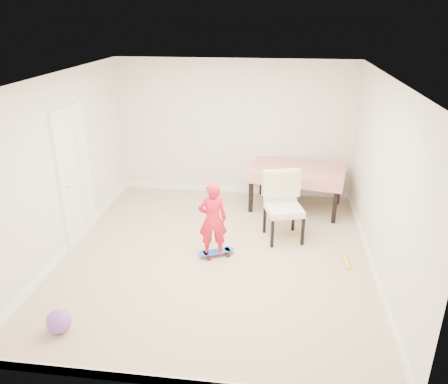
# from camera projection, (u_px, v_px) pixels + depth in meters

# --- Properties ---
(ground) EXTENTS (5.00, 5.00, 0.00)m
(ground) POSITION_uv_depth(u_px,v_px,m) (216.00, 255.00, 6.52)
(ground) COLOR tan
(ground) RESTS_ON ground
(ceiling) EXTENTS (4.50, 5.00, 0.04)m
(ceiling) POSITION_uv_depth(u_px,v_px,m) (214.00, 79.00, 5.53)
(ceiling) COLOR white
(ceiling) RESTS_ON wall_back
(wall_back) EXTENTS (4.50, 0.04, 2.60)m
(wall_back) POSITION_uv_depth(u_px,v_px,m) (234.00, 129.00, 8.29)
(wall_back) COLOR silver
(wall_back) RESTS_ON ground
(wall_front) EXTENTS (4.50, 0.04, 2.60)m
(wall_front) POSITION_uv_depth(u_px,v_px,m) (172.00, 272.00, 3.75)
(wall_front) COLOR silver
(wall_front) RESTS_ON ground
(wall_left) EXTENTS (0.04, 5.00, 2.60)m
(wall_left) POSITION_uv_depth(u_px,v_px,m) (62.00, 167.00, 6.28)
(wall_left) COLOR silver
(wall_left) RESTS_ON ground
(wall_right) EXTENTS (0.04, 5.00, 2.60)m
(wall_right) POSITION_uv_depth(u_px,v_px,m) (382.00, 181.00, 5.75)
(wall_right) COLOR silver
(wall_right) RESTS_ON ground
(door) EXTENTS (0.11, 0.94, 2.11)m
(door) POSITION_uv_depth(u_px,v_px,m) (74.00, 177.00, 6.66)
(door) COLOR white
(door) RESTS_ON ground
(baseboard_back) EXTENTS (4.50, 0.02, 0.12)m
(baseboard_back) POSITION_uv_depth(u_px,v_px,m) (234.00, 189.00, 8.78)
(baseboard_back) COLOR white
(baseboard_back) RESTS_ON ground
(baseboard_front) EXTENTS (4.50, 0.02, 0.12)m
(baseboard_front) POSITION_uv_depth(u_px,v_px,m) (178.00, 382.00, 4.21)
(baseboard_front) COLOR white
(baseboard_front) RESTS_ON ground
(baseboard_left) EXTENTS (0.02, 5.00, 0.12)m
(baseboard_left) POSITION_uv_depth(u_px,v_px,m) (73.00, 242.00, 6.76)
(baseboard_left) COLOR white
(baseboard_left) RESTS_ON ground
(baseboard_right) EXTENTS (0.02, 5.00, 0.12)m
(baseboard_right) POSITION_uv_depth(u_px,v_px,m) (371.00, 262.00, 6.23)
(baseboard_right) COLOR white
(baseboard_right) RESTS_ON ground
(dining_table) EXTENTS (1.83, 1.33, 0.78)m
(dining_table) POSITION_uv_depth(u_px,v_px,m) (296.00, 188.00, 7.96)
(dining_table) COLOR red
(dining_table) RESTS_ON ground
(dining_chair) EXTENTS (0.75, 0.81, 1.09)m
(dining_chair) POSITION_uv_depth(u_px,v_px,m) (284.00, 208.00, 6.80)
(dining_chair) COLOR silver
(dining_chair) RESTS_ON ground
(skateboard) EXTENTS (0.59, 0.42, 0.08)m
(skateboard) POSITION_uv_depth(u_px,v_px,m) (217.00, 253.00, 6.49)
(skateboard) COLOR blue
(skateboard) RESTS_ON ground
(child) EXTENTS (0.47, 0.37, 1.14)m
(child) POSITION_uv_depth(u_px,v_px,m) (213.00, 222.00, 6.27)
(child) COLOR red
(child) RESTS_ON ground
(balloon) EXTENTS (0.28, 0.28, 0.28)m
(balloon) POSITION_uv_depth(u_px,v_px,m) (59.00, 321.00, 4.92)
(balloon) COLOR #8651C3
(balloon) RESTS_ON ground
(foam_toy) EXTENTS (0.07, 0.40, 0.06)m
(foam_toy) POSITION_uv_depth(u_px,v_px,m) (346.00, 261.00, 6.31)
(foam_toy) COLOR yellow
(foam_toy) RESTS_ON ground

